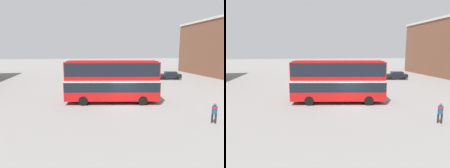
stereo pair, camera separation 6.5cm
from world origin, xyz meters
TOP-DOWN VIEW (x-y plane):
  - ground_plane at (0.00, 0.00)m, footprint 240.00×240.00m
  - double_decker_bus at (-1.00, 1.69)m, footprint 10.37×4.16m
  - pedestrian_foreground at (5.88, -5.99)m, footprint 0.56×0.56m
  - parked_car_kerb_near at (13.48, 17.45)m, footprint 4.51×2.41m

SIDE VIEW (x-z plane):
  - ground_plane at x=0.00m, z-range 0.00..0.00m
  - parked_car_kerb_near at x=13.48m, z-range 0.02..1.56m
  - pedestrian_foreground at x=5.88m, z-range 0.18..1.80m
  - double_decker_bus at x=-1.00m, z-range 0.33..4.95m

